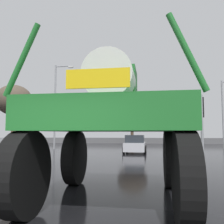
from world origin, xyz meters
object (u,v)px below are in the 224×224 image
(streetlight_far_left, at_px, (56,102))
(sedan_ahead, at_px, (135,144))
(bare_tree_left, at_px, (14,100))
(oversize_sprayer, at_px, (114,124))
(bare_tree_far_center, at_px, (132,112))
(traffic_signal_near_right, at_px, (201,116))

(streetlight_far_left, bearing_deg, sedan_ahead, -23.51)
(sedan_ahead, height_order, streetlight_far_left, streetlight_far_left)
(sedan_ahead, distance_m, bare_tree_left, 11.42)
(oversize_sprayer, distance_m, bare_tree_left, 17.75)
(streetlight_far_left, relative_size, bare_tree_far_center, 1.42)
(oversize_sprayer, bearing_deg, sedan_ahead, 1.43)
(bare_tree_left, bearing_deg, oversize_sprayer, -52.06)
(oversize_sprayer, bearing_deg, streetlight_far_left, 25.86)
(streetlight_far_left, height_order, bare_tree_left, streetlight_far_left)
(traffic_signal_near_right, xyz_separation_m, streetlight_far_left, (-11.87, 14.72, 2.64))
(oversize_sprayer, xyz_separation_m, bare_tree_far_center, (-1.08, 27.55, 2.68))
(traffic_signal_near_right, xyz_separation_m, bare_tree_far_center, (-4.17, 23.36, 2.23))
(traffic_signal_near_right, relative_size, streetlight_far_left, 0.36)
(streetlight_far_left, distance_m, bare_tree_far_center, 11.57)
(oversize_sprayer, relative_size, streetlight_far_left, 0.57)
(oversize_sprayer, xyz_separation_m, streetlight_far_left, (-8.78, 18.92, 3.09))
(traffic_signal_near_right, bearing_deg, sedan_ahead, 106.35)
(sedan_ahead, distance_m, bare_tree_far_center, 13.04)
(bare_tree_far_center, bearing_deg, sedan_ahead, -85.59)
(oversize_sprayer, xyz_separation_m, sedan_ahead, (-0.13, 15.15, -1.22))
(oversize_sprayer, height_order, traffic_signal_near_right, oversize_sprayer)
(oversize_sprayer, relative_size, bare_tree_far_center, 0.80)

